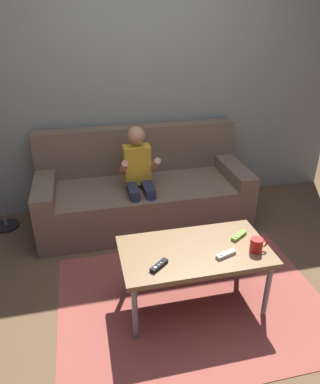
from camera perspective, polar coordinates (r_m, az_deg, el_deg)
The scene contains 10 objects.
ground_plane at distance 2.57m, azimuth 4.73°, elevation -19.19°, with size 8.39×8.39×0.00m, color brown.
wall_back at distance 3.50m, azimuth -3.19°, elevation 17.19°, with size 4.19×0.05×2.50m, color gray.
couch at distance 3.43m, azimuth -2.80°, elevation 0.02°, with size 1.94×0.80×0.86m.
person_seated_on_couch at distance 3.15m, azimuth -3.39°, elevation 2.64°, with size 0.33×0.40×0.97m.
coffee_table at distance 2.39m, azimuth 5.55°, elevation -9.92°, with size 0.98×0.53×0.46m.
area_rug at distance 2.66m, azimuth 5.14°, elevation -17.04°, with size 1.86×1.37×0.01m, color #9E4C42.
game_remote_white_near_edge at distance 2.33m, azimuth 10.50°, elevation -9.78°, with size 0.14×0.08×0.03m.
game_remote_black_center at distance 2.20m, azimuth -0.13°, elevation -11.75°, with size 0.13×0.12×0.03m.
game_remote_lime_far_corner at distance 2.52m, azimuth 12.51°, elevation -6.84°, with size 0.14×0.11×0.03m.
coffee_mug at distance 2.39m, azimuth 15.21°, elevation -8.19°, with size 0.12×0.08×0.09m.
Camera 1 is at (-0.59, -1.68, 1.85)m, focal length 33.34 mm.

